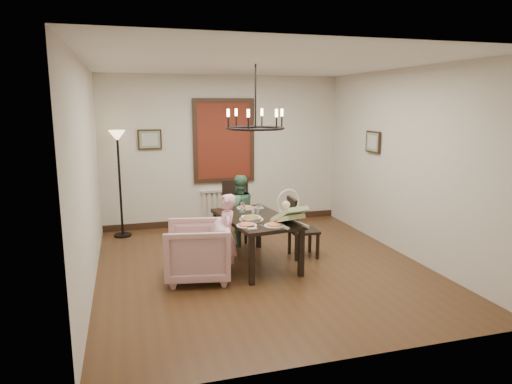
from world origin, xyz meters
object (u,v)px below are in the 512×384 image
chair_right (304,227)px  baby_bouncer (289,213)px  chair_far (235,211)px  seated_man (239,217)px  dining_table (256,223)px  armchair (197,251)px  floor_lamp (120,185)px  elderly_woman (227,243)px  drinking_glass (258,213)px

chair_right → baby_bouncer: (-0.48, -0.66, 0.40)m
chair_far → baby_bouncer: baby_bouncer is taller
baby_bouncer → chair_right: bearing=42.5°
seated_man → baby_bouncer: 1.55m
dining_table → chair_right: (0.78, 0.12, -0.15)m
dining_table → baby_bouncer: (0.31, -0.54, 0.25)m
chair_far → armchair: size_ratio=1.21×
armchair → seated_man: (0.88, 1.26, 0.10)m
floor_lamp → chair_far: bearing=-23.3°
dining_table → seated_man: bearing=82.8°
chair_far → chair_right: (0.80, -1.10, -0.05)m
armchair → seated_man: seated_man is taller
chair_right → elderly_woman: elderly_woman is taller
baby_bouncer → drinking_glass: 0.55m
chair_right → drinking_glass: size_ratio=6.34×
chair_right → baby_bouncer: 0.91m
elderly_woman → seated_man: bearing=167.7°
floor_lamp → chair_right: bearing=-35.8°
dining_table → elderly_woman: 0.63m
dining_table → baby_bouncer: baby_bouncer is taller
seated_man → drinking_glass: seated_man is taller
armchair → baby_bouncer: bearing=90.5°
chair_right → baby_bouncer: bearing=146.5°
elderly_woman → floor_lamp: bearing=-141.8°
dining_table → drinking_glass: (0.00, -0.09, 0.16)m
chair_far → seated_man: 0.29m
chair_far → dining_table: bearing=-73.9°
chair_far → seated_man: (-0.00, -0.29, -0.03)m
chair_right → baby_bouncer: baby_bouncer is taller
baby_bouncer → drinking_glass: baby_bouncer is taller
dining_table → chair_right: chair_right is taller
dining_table → floor_lamp: 2.74m
chair_far → elderly_woman: chair_far is taller
dining_table → drinking_glass: drinking_glass is taller
baby_bouncer → drinking_glass: (-0.30, 0.45, -0.09)m
elderly_woman → drinking_glass: elderly_woman is taller
drinking_glass → elderly_woman: bearing=-151.9°
chair_far → floor_lamp: (-1.83, 0.79, 0.39)m
armchair → elderly_woman: (0.39, -0.02, 0.08)m
baby_bouncer → floor_lamp: floor_lamp is taller
chair_right → drinking_glass: bearing=106.9°
elderly_woman → floor_lamp: (-1.34, 2.37, 0.43)m
seated_man → baby_bouncer: (0.32, -1.47, 0.38)m
seated_man → drinking_glass: bearing=83.1°
chair_right → drinking_glass: (-0.78, -0.20, 0.31)m
chair_right → armchair: size_ratio=1.10×
chair_far → chair_right: bearing=-38.6°
chair_far → drinking_glass: (0.02, -1.30, 0.26)m
drinking_glass → baby_bouncer: bearing=-56.2°
elderly_woman → chair_right: bearing=118.7°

